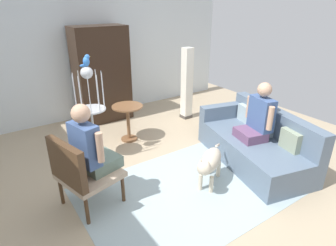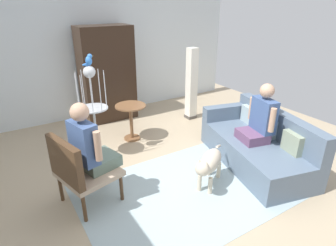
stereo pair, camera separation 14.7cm
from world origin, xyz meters
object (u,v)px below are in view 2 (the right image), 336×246
round_end_table (131,116)px  column_lamp (192,85)px  armchair (78,169)px  bird_cage_stand (93,109)px  parrot (89,60)px  person_on_couch (260,118)px  person_on_armchair (89,145)px  armoire_cabinet (107,74)px  dog (209,163)px  couch (257,145)px

round_end_table → column_lamp: column_lamp is taller
armchair → bird_cage_stand: bearing=62.2°
bird_cage_stand → parrot: (0.01, -0.00, 0.74)m
armchair → person_on_couch: 2.58m
person_on_armchair → parrot: size_ratio=5.12×
armchair → armoire_cabinet: bearing=62.0°
round_end_table → column_lamp: size_ratio=0.44×
person_on_armchair → armoire_cabinet: bearing=64.7°
bird_cage_stand → dog: bearing=-57.7°
parrot → column_lamp: bearing=13.3°
column_lamp → armoire_cabinet: 1.72m
person_on_couch → dog: (-0.98, -0.08, -0.39)m
person_on_couch → armoire_cabinet: (-1.21, 2.92, 0.20)m
person_on_armchair → round_end_table: 1.74m
armchair → person_on_couch: size_ratio=1.09×
person_on_couch → person_on_armchair: size_ratio=0.97×
person_on_couch → round_end_table: (-1.25, 1.75, -0.30)m
round_end_table → dog: 1.85m
armchair → dog: (1.55, -0.50, -0.17)m
column_lamp → person_on_couch: bearing=-96.7°
person_on_armchair → bird_cage_stand: 1.10m
person_on_armchair → armoire_cabinet: (1.16, 2.46, 0.17)m
dog → person_on_couch: bearing=4.7°
round_end_table → dog: bearing=-81.7°
armchair → couch: bearing=-8.6°
armchair → column_lamp: bearing=29.8°
armchair → round_end_table: size_ratio=1.44×
round_end_table → armoire_cabinet: armoire_cabinet is taller
person_on_armchair → parrot: (0.41, 1.02, 0.77)m
couch → round_end_table: bearing=127.0°
armchair → dog: size_ratio=1.20×
couch → armchair: size_ratio=2.22×
person_on_couch → round_end_table: person_on_couch is taller
person_on_armchair → column_lamp: 3.03m
armchair → round_end_table: 1.85m
couch → armchair: (-2.58, 0.39, 0.23)m
armchair → person_on_armchair: 0.30m
couch → person_on_couch: person_on_couch is taller
round_end_table → column_lamp: bearing=9.7°
parrot → dog: bearing=-58.0°
armoire_cabinet → person_on_couch: bearing=-67.6°
person_on_couch → parrot: 2.58m
person_on_couch → column_lamp: 2.02m
couch → person_on_armchair: (-2.42, 0.43, 0.48)m
column_lamp → armoire_cabinet: (-1.44, 0.92, 0.21)m
person_on_armchair → couch: bearing=-10.1°
armchair → round_end_table: (1.29, 1.33, -0.08)m
armchair → parrot: 1.58m
person_on_couch → column_lamp: (0.24, 2.00, -0.02)m
bird_cage_stand → column_lamp: bearing=13.2°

